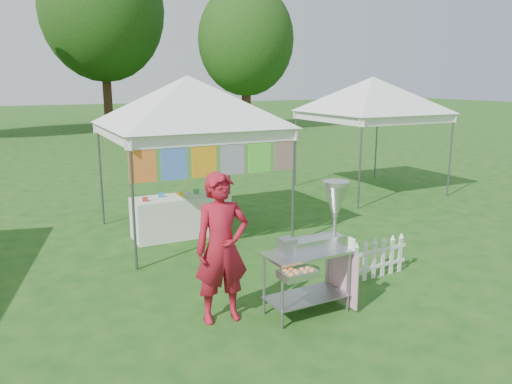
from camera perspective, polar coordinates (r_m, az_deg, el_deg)
ground at (r=6.83m, az=2.77°, el=-12.61°), size 120.00×120.00×0.00m
canopy_main at (r=9.37m, az=-7.82°, el=13.01°), size 4.24×4.24×3.45m
canopy_right at (r=13.44m, az=13.24°, el=12.67°), size 4.24×4.24×3.45m
tree_mid at (r=34.17m, az=-17.18°, el=19.23°), size 7.60×7.60×11.52m
tree_right at (r=30.40m, az=-1.15°, el=16.94°), size 5.60×5.60×8.42m
donut_cart at (r=6.33m, az=7.25°, el=-5.20°), size 1.20×0.86×1.67m
vendor at (r=6.07m, az=-3.94°, el=-6.43°), size 0.72×0.51×1.86m
picket_fence at (r=7.77m, az=13.84°, el=-7.45°), size 1.08×0.09×0.56m
display_table at (r=9.61m, az=-8.56°, el=-2.73°), size 1.80×0.70×0.77m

